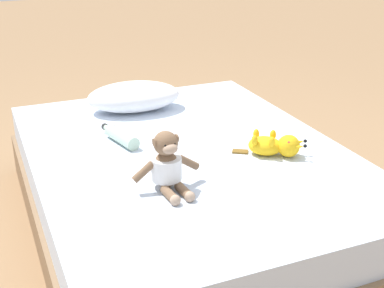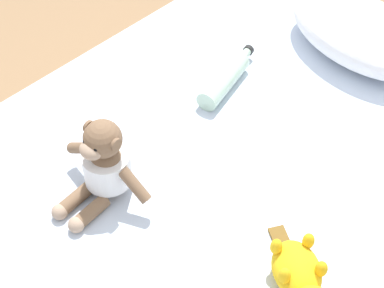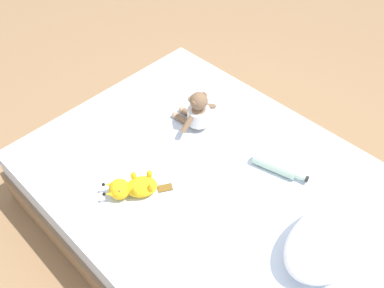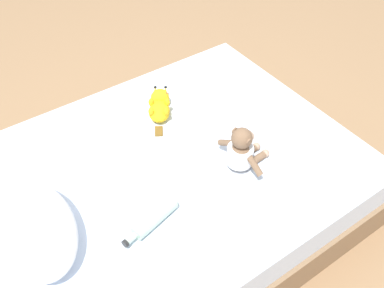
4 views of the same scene
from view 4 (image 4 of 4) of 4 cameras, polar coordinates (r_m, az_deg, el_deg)
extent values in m
plane|color=#93704C|center=(2.37, -3.46, -9.45)|extent=(16.00, 16.00, 0.00)
cube|color=#846647|center=(2.28, -3.58, -7.79)|extent=(1.41, 1.89, 0.22)
cube|color=silver|center=(2.12, -3.82, -4.51)|extent=(1.37, 1.83, 0.17)
ellipsoid|color=white|center=(1.85, -19.65, -10.41)|extent=(0.53, 0.35, 0.16)
ellipsoid|color=brown|center=(2.01, 6.28, -1.52)|extent=(0.12, 0.11, 0.15)
cylinder|color=white|center=(2.01, 6.29, -1.42)|extent=(0.13, 0.13, 0.09)
sphere|color=brown|center=(1.93, 6.53, 0.76)|extent=(0.10, 0.10, 0.10)
ellipsoid|color=tan|center=(1.96, 7.37, 1.13)|extent=(0.06, 0.05, 0.04)
sphere|color=black|center=(1.96, 7.00, 1.72)|extent=(0.01, 0.01, 0.01)
sphere|color=black|center=(1.94, 7.74, 1.16)|extent=(0.01, 0.01, 0.01)
cylinder|color=brown|center=(1.95, 5.63, 1.74)|extent=(0.01, 0.03, 0.03)
cylinder|color=brown|center=(1.90, 7.51, 0.29)|extent=(0.01, 0.03, 0.03)
cylinder|color=brown|center=(2.05, 4.45, 0.16)|extent=(0.10, 0.04, 0.08)
cylinder|color=brown|center=(1.96, 8.23, -2.87)|extent=(0.10, 0.04, 0.08)
cylinder|color=brown|center=(2.11, 7.45, -0.96)|extent=(0.04, 0.10, 0.04)
cylinder|color=brown|center=(2.09, 8.61, -1.87)|extent=(0.04, 0.10, 0.04)
sphere|color=tan|center=(2.14, 8.40, -0.35)|extent=(0.04, 0.04, 0.04)
sphere|color=tan|center=(2.12, 9.55, -1.24)|extent=(0.04, 0.04, 0.04)
ellipsoid|color=yellow|center=(2.28, -4.29, 4.25)|extent=(0.19, 0.18, 0.08)
sphere|color=yellow|center=(2.36, -4.20, 6.01)|extent=(0.10, 0.10, 0.10)
cone|color=yellow|center=(2.39, -4.85, 6.83)|extent=(0.07, 0.06, 0.05)
sphere|color=black|center=(2.40, -4.82, 7.39)|extent=(0.02, 0.02, 0.02)
cone|color=yellow|center=(2.38, -3.49, 6.85)|extent=(0.07, 0.06, 0.05)
sphere|color=black|center=(2.40, -3.48, 7.41)|extent=(0.02, 0.02, 0.02)
sphere|color=red|center=(2.34, -4.97, 6.53)|extent=(0.02, 0.02, 0.02)
sphere|color=red|center=(2.34, -3.49, 6.55)|extent=(0.02, 0.02, 0.02)
ellipsoid|color=yellow|center=(2.28, -5.37, 5.45)|extent=(0.04, 0.04, 0.05)
ellipsoid|color=yellow|center=(2.28, -3.25, 5.48)|extent=(0.04, 0.04, 0.05)
ellipsoid|color=yellow|center=(2.23, -5.37, 4.23)|extent=(0.04, 0.04, 0.05)
ellipsoid|color=yellow|center=(2.22, -3.41, 4.26)|extent=(0.04, 0.04, 0.05)
cube|color=brown|center=(2.23, -4.36, 1.67)|extent=(0.08, 0.07, 0.01)
cylinder|color=#B2D1B7|center=(1.84, -4.89, -9.55)|extent=(0.11, 0.23, 0.06)
cylinder|color=#B2D1B7|center=(1.79, -7.96, -12.13)|extent=(0.04, 0.05, 0.03)
cylinder|color=black|center=(1.78, -8.71, -12.74)|extent=(0.03, 0.02, 0.03)
camera|label=1|loc=(2.81, 49.70, 19.59)|focal=49.84mm
camera|label=2|loc=(2.43, 6.04, 38.49)|focal=57.78mm
camera|label=3|loc=(2.16, -47.86, 34.57)|focal=37.14mm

